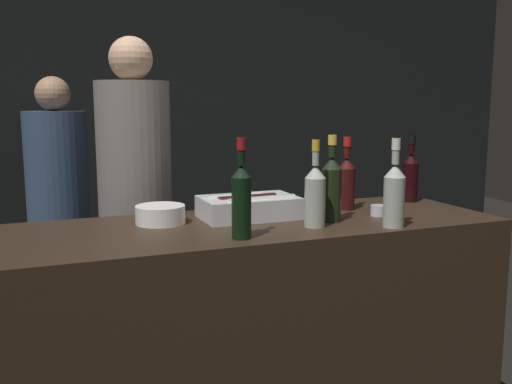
# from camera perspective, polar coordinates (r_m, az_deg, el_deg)

# --- Properties ---
(wall_back_chalkboard) EXTENTS (6.40, 0.06, 2.80)m
(wall_back_chalkboard) POSITION_cam_1_polar(r_m,az_deg,el_deg) (4.34, -10.39, 7.12)
(wall_back_chalkboard) COLOR black
(wall_back_chalkboard) RESTS_ON ground_plane
(bar_counter) EXTENTS (2.00, 0.70, 1.04)m
(bar_counter) POSITION_cam_1_polar(r_m,az_deg,el_deg) (2.50, 0.31, -14.82)
(bar_counter) COLOR #2D2116
(bar_counter) RESTS_ON ground_plane
(ice_bin_with_bottles) EXTENTS (0.40, 0.26, 0.10)m
(ice_bin_with_bottles) POSITION_cam_1_polar(r_m,az_deg,el_deg) (2.41, -0.74, -1.41)
(ice_bin_with_bottles) COLOR silver
(ice_bin_with_bottles) RESTS_ON bar_counter
(bowl_white) EXTENTS (0.20, 0.20, 0.07)m
(bowl_white) POSITION_cam_1_polar(r_m,az_deg,el_deg) (2.34, -9.55, -2.18)
(bowl_white) COLOR white
(bowl_white) RESTS_ON bar_counter
(wine_glass) EXTENTS (0.08, 0.08, 0.17)m
(wine_glass) POSITION_cam_1_polar(r_m,az_deg,el_deg) (2.69, 5.82, 1.10)
(wine_glass) COLOR silver
(wine_glass) RESTS_ON bar_counter
(candle_votive) EXTENTS (0.07, 0.07, 0.05)m
(candle_votive) POSITION_cam_1_polar(r_m,az_deg,el_deg) (2.52, 12.15, -1.81)
(candle_votive) COLOR silver
(candle_votive) RESTS_ON bar_counter
(red_wine_bottle_tall) EXTENTS (0.08, 0.08, 0.33)m
(red_wine_bottle_tall) POSITION_cam_1_polar(r_m,az_deg,el_deg) (2.62, 9.03, 1.15)
(red_wine_bottle_tall) COLOR #380F0F
(red_wine_bottle_tall) RESTS_ON bar_counter
(white_wine_bottle) EXTENTS (0.08, 0.08, 0.35)m
(white_wine_bottle) POSITION_cam_1_polar(r_m,az_deg,el_deg) (2.29, 13.66, -0.04)
(white_wine_bottle) COLOR #9EA899
(white_wine_bottle) RESTS_ON bar_counter
(champagne_bottle) EXTENTS (0.08, 0.08, 0.35)m
(champagne_bottle) POSITION_cam_1_polar(r_m,az_deg,el_deg) (2.35, 7.57, 0.58)
(champagne_bottle) COLOR black
(champagne_bottle) RESTS_ON bar_counter
(red_wine_bottle_black_foil) EXTENTS (0.08, 0.08, 0.33)m
(red_wine_bottle_black_foil) POSITION_cam_1_polar(r_m,az_deg,el_deg) (2.90, 15.19, 1.70)
(red_wine_bottle_black_foil) COLOR black
(red_wine_bottle_black_foil) RESTS_ON bar_counter
(rose_wine_bottle) EXTENTS (0.08, 0.08, 0.34)m
(rose_wine_bottle) POSITION_cam_1_polar(r_m,az_deg,el_deg) (2.24, 5.93, -0.13)
(rose_wine_bottle) COLOR #9EA899
(rose_wine_bottle) RESTS_ON bar_counter
(red_wine_bottle_burgundy) EXTENTS (0.07, 0.07, 0.36)m
(red_wine_bottle_burgundy) POSITION_cam_1_polar(r_m,az_deg,el_deg) (2.03, -1.47, -0.60)
(red_wine_bottle_burgundy) COLOR black
(red_wine_bottle_burgundy) RESTS_ON bar_counter
(person_in_hoodie) EXTENTS (0.38, 0.38, 1.69)m
(person_in_hoodie) POSITION_cam_1_polar(r_m,az_deg,el_deg) (3.77, -19.15, -0.61)
(person_in_hoodie) COLOR black
(person_in_hoodie) RESTS_ON ground_plane
(person_blond_tee) EXTENTS (0.36, 0.36, 1.84)m
(person_blond_tee) POSITION_cam_1_polar(r_m,az_deg,el_deg) (2.89, -11.95, -1.14)
(person_blond_tee) COLOR black
(person_blond_tee) RESTS_ON ground_plane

